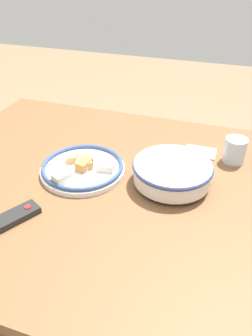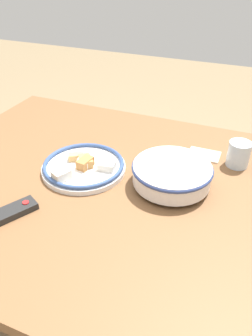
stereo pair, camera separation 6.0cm
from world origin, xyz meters
name	(u,v)px [view 1 (the left image)]	position (x,y,z in m)	size (l,w,h in m)	color
ground_plane	(103,304)	(0.00, 0.00, 0.00)	(8.00, 8.00, 0.00)	#7F6B4C
dining_table	(95,196)	(0.00, 0.00, 0.64)	(1.28, 1.07, 0.71)	brown
noodle_bowl	(172,172)	(-0.25, -0.06, 0.75)	(0.26, 0.26, 0.08)	silver
food_plate	(83,168)	(0.05, -0.02, 0.73)	(0.29, 0.29, 0.05)	white
tv_remote	(8,220)	(0.15, 0.27, 0.72)	(0.14, 0.19, 0.02)	black
drinking_glass	(235,150)	(-0.43, -0.26, 0.75)	(0.08, 0.08, 0.09)	silver
folded_napkin	(200,152)	(-0.31, -0.28, 0.71)	(0.12, 0.08, 0.01)	beige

